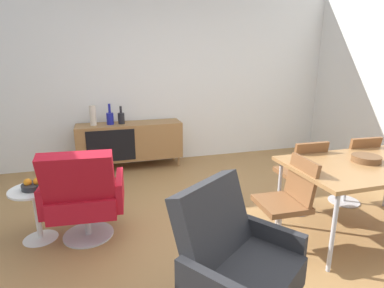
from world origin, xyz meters
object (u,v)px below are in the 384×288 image
(vase_sculptural_dark, at_px, (110,118))
(wooden_bowl_on_table, at_px, (366,159))
(vase_cobalt, at_px, (121,118))
(side_table_round, at_px, (36,208))
(dining_table, at_px, (372,167))
(armchair_black_shell, at_px, (235,261))
(lounge_chair_red, at_px, (83,195))
(dining_chair_near_window, at_px, (288,201))
(fruit_bowl, at_px, (33,185))
(vase_ceramic_small, at_px, (93,115))
(dining_chair_back_right, at_px, (353,167))
(dining_chair_back_left, at_px, (301,173))
(sideboard, at_px, (130,141))

(vase_sculptural_dark, relative_size, wooden_bowl_on_table, 1.21)
(vase_cobalt, relative_size, side_table_round, 0.52)
(dining_table, height_order, armchair_black_shell, armchair_black_shell)
(lounge_chair_red, bearing_deg, dining_chair_near_window, -20.86)
(wooden_bowl_on_table, bearing_deg, fruit_bowl, 165.96)
(vase_ceramic_small, distance_m, wooden_bowl_on_table, 3.59)
(vase_cobalt, height_order, fruit_bowl, vase_cobalt)
(vase_cobalt, bearing_deg, dining_table, -50.88)
(dining_chair_back_right, height_order, side_table_round, dining_chair_back_right)
(vase_sculptural_dark, bearing_deg, wooden_bowl_on_table, -48.73)
(dining_table, height_order, lounge_chair_red, lounge_chair_red)
(dining_chair_back_left, bearing_deg, sideboard, 128.95)
(sideboard, height_order, lounge_chair_red, lounge_chair_red)
(vase_ceramic_small, height_order, fruit_bowl, vase_ceramic_small)
(sideboard, height_order, vase_cobalt, vase_cobalt)
(dining_chair_back_left, bearing_deg, side_table_round, 174.89)
(dining_chair_back_right, height_order, lounge_chair_red, lounge_chair_red)
(wooden_bowl_on_table, bearing_deg, dining_table, -51.10)
(vase_cobalt, distance_m, dining_chair_back_left, 2.74)
(fruit_bowl, bearing_deg, dining_chair_back_right, -4.05)
(sideboard, relative_size, vase_cobalt, 5.90)
(vase_sculptural_dark, distance_m, lounge_chair_red, 2.02)
(dining_table, distance_m, dining_chair_back_left, 0.70)
(sideboard, distance_m, dining_chair_back_left, 2.64)
(vase_cobalt, height_order, dining_table, vase_cobalt)
(dining_chair_near_window, distance_m, armchair_black_shell, 1.01)
(armchair_black_shell, bearing_deg, dining_chair_back_right, 30.52)
(fruit_bowl, bearing_deg, side_table_round, 89.02)
(wooden_bowl_on_table, distance_m, side_table_round, 3.16)
(sideboard, xyz_separation_m, dining_chair_back_left, (1.66, -2.06, 0.03))
(lounge_chair_red, height_order, fruit_bowl, lounge_chair_red)
(dining_chair_near_window, height_order, armchair_black_shell, armchair_black_shell)
(vase_ceramic_small, relative_size, dining_chair_back_left, 0.35)
(sideboard, xyz_separation_m, vase_sculptural_dark, (-0.28, 0.00, 0.38))
(dining_table, bearing_deg, side_table_round, 165.35)
(vase_cobalt, bearing_deg, lounge_chair_red, -104.33)
(vase_cobalt, bearing_deg, wooden_bowl_on_table, -50.88)
(vase_ceramic_small, xyz_separation_m, dining_chair_back_left, (2.19, -2.06, -0.40))
(fruit_bowl, bearing_deg, sideboard, 59.87)
(armchair_black_shell, bearing_deg, fruit_bowl, 134.03)
(vase_sculptural_dark, distance_m, side_table_round, 2.03)
(wooden_bowl_on_table, bearing_deg, vase_sculptural_dark, 131.27)
(dining_chair_back_left, xyz_separation_m, armchair_black_shell, (-1.33, -1.19, -0.00))
(dining_table, xyz_separation_m, wooden_bowl_on_table, (-0.03, 0.04, 0.07))
(vase_ceramic_small, distance_m, dining_chair_near_window, 3.12)
(vase_sculptural_dark, xyz_separation_m, armchair_black_shell, (0.61, -3.25, -0.35))
(dining_chair_near_window, distance_m, side_table_round, 2.33)
(dining_table, bearing_deg, dining_chair_near_window, -179.86)
(wooden_bowl_on_table, bearing_deg, side_table_round, 165.94)
(dining_chair_back_right, bearing_deg, wooden_bowl_on_table, -126.41)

